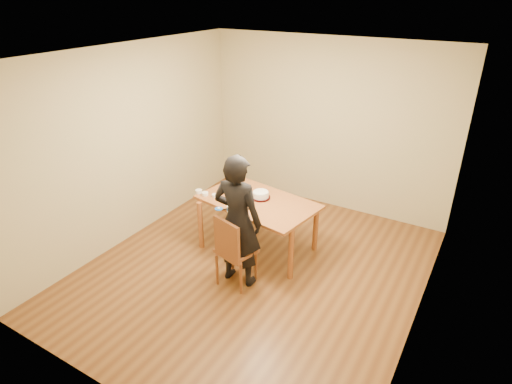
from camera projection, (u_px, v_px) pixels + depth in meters
The scene contains 16 objects.
room_shell at pixel (268, 165), 5.25m from camera, with size 4.00×4.50×2.70m.
dining_table at pixel (258, 202), 5.72m from camera, with size 1.55×0.92×0.04m, color brown.
dining_chair at pixel (236, 251), 5.18m from camera, with size 0.40×0.40×0.04m, color brown.
cake_plate at pixel (261, 197), 5.78m from camera, with size 0.26×0.26×0.02m, color #AE0B1A.
cake at pixel (261, 195), 5.76m from camera, with size 0.21×0.21×0.07m, color white.
frosting_dome at pixel (261, 191), 5.74m from camera, with size 0.21×0.21×0.03m, color white.
frosting_tub at pixel (230, 209), 5.43m from camera, with size 0.09×0.09×0.08m, color white.
frosting_lid at pixel (219, 209), 5.50m from camera, with size 0.10×0.10×0.01m, color #1B52B3.
frosting_dollop at pixel (219, 208), 5.49m from camera, with size 0.04×0.04×0.02m, color white.
ramekin_green at pixel (205, 194), 5.85m from camera, with size 0.09×0.09×0.04m, color white.
ramekin_yellow at pixel (215, 195), 5.81m from camera, with size 0.08×0.08×0.04m, color white.
ramekin_multi at pixel (199, 191), 5.92m from camera, with size 0.09×0.09×0.04m, color white.
candy_box_pink at pixel (237, 186), 6.10m from camera, with size 0.14×0.07×0.02m, color #E13570.
candy_box_green at pixel (237, 185), 6.09m from camera, with size 0.14×0.07×0.02m, color green.
spatula at pixel (230, 209), 5.50m from camera, with size 0.16×0.02×0.01m, color black.
person at pixel (238, 221), 5.04m from camera, with size 0.61×0.40×1.68m, color black.
Camera 1 is at (2.35, -3.93, 3.35)m, focal length 30.00 mm.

